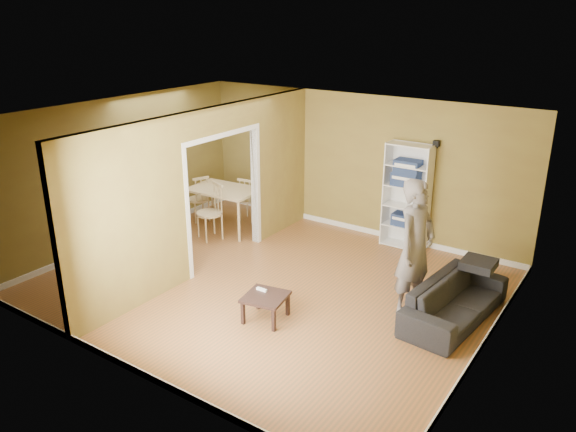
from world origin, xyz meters
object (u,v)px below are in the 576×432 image
object	(u,v)px
bookshelf	(408,196)
dining_table	(224,193)
chair_left	(199,198)
person	(416,236)
coffee_table	(266,299)
chair_near	(209,212)
chair_far	(249,199)
sofa	(456,295)

from	to	relation	value
bookshelf	dining_table	xyz separation A→B (m)	(-3.18, -1.21, -0.20)
bookshelf	chair_left	bearing A→B (deg)	-163.91
person	bookshelf	world-z (taller)	person
bookshelf	coffee_table	xyz separation A→B (m)	(-0.53, -3.50, -0.62)
chair_near	chair_far	size ratio (longest dim) A/B	1.17
sofa	chair_left	distance (m)	5.60
chair_near	chair_left	bearing A→B (deg)	166.08
chair_left	chair_near	xyz separation A→B (m)	(0.82, -0.60, 0.05)
coffee_table	dining_table	distance (m)	3.53
bookshelf	chair_far	size ratio (longest dim) A/B	2.08
person	chair_far	world-z (taller)	person
person	bookshelf	distance (m)	2.38
person	bookshelf	bearing A→B (deg)	35.57
dining_table	chair_far	size ratio (longest dim) A/B	1.45
person	sofa	bearing A→B (deg)	-68.13
person	bookshelf	xyz separation A→B (m)	(-1.01, 2.15, -0.19)
sofa	chair_near	distance (m)	4.71
coffee_table	chair_left	bearing A→B (deg)	145.18
coffee_table	chair_left	world-z (taller)	chair_left
sofa	person	bearing A→B (deg)	107.50
person	chair_near	world-z (taller)	person
bookshelf	chair_far	distance (m)	3.19
sofa	chair_left	world-z (taller)	chair_left
bookshelf	chair_left	xyz separation A→B (m)	(-3.93, -1.13, -0.46)
chair_near	chair_far	distance (m)	1.19
sofa	bookshelf	distance (m)	2.65
chair_far	person	bearing A→B (deg)	152.63
bookshelf	dining_table	bearing A→B (deg)	-159.24
sofa	coffee_table	size ratio (longest dim) A/B	3.53
person	chair_far	distance (m)	4.47
coffee_table	chair_near	bearing A→B (deg)	145.54
chair_near	chair_far	bearing A→B (deg)	112.14
bookshelf	chair_far	bearing A→B (deg)	-170.03
chair_left	sofa	bearing A→B (deg)	103.82
bookshelf	chair_near	world-z (taller)	bookshelf
sofa	dining_table	size ratio (longest dim) A/B	1.49
sofa	bookshelf	bearing A→B (deg)	44.14
chair_left	person	bearing A→B (deg)	101.42
dining_table	person	bearing A→B (deg)	-12.67
bookshelf	sofa	bearing A→B (deg)	-51.85
chair_left	chair_near	world-z (taller)	chair_near
person	chair_left	world-z (taller)	person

